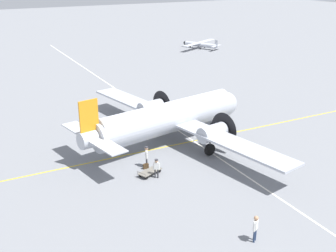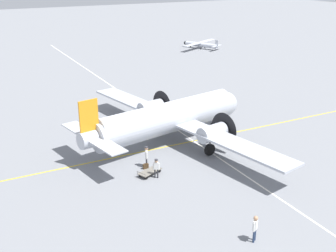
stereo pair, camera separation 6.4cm
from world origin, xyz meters
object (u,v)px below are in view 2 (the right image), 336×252
crew_foreground (255,226)px  airliner_main (172,117)px  ramp_agent (146,154)px  light_aircraft_distant (200,44)px  baggage_cart (150,172)px  passenger_boarding (156,166)px  suitcase_near_door (146,166)px

crew_foreground → airliner_main: bearing=46.7°
airliner_main → ramp_agent: airliner_main is taller
light_aircraft_distant → ramp_agent: bearing=116.8°
baggage_cart → light_aircraft_distant: (33.65, 46.63, 0.59)m
passenger_boarding → baggage_cart: (-0.24, 0.76, -0.76)m
passenger_boarding → baggage_cart: size_ratio=0.72×
crew_foreground → baggage_cart: 11.38m
crew_foreground → light_aircraft_distant: light_aircraft_distant is taller
light_aircraft_distant → crew_foreground: bearing=124.4°
crew_foreground → light_aircraft_distant: 65.93m
suitcase_near_door → ramp_agent: bearing=51.5°
airliner_main → ramp_agent: size_ratio=14.33×
airliner_main → suitcase_near_door: airliner_main is taller
suitcase_near_door → light_aircraft_distant: 56.48m
ramp_agent → suitcase_near_door: 1.02m
passenger_boarding → light_aircraft_distant: light_aircraft_distant is taller
passenger_boarding → suitcase_near_door: 2.07m
crew_foreground → ramp_agent: size_ratio=0.97×
airliner_main → crew_foreground: (-2.95, -16.52, -1.46)m
suitcase_near_door → airliner_main: bearing=41.6°
airliner_main → suitcase_near_door: 6.75m
crew_foreground → baggage_cart: bearing=66.7°
crew_foreground → passenger_boarding: (-1.70, 10.42, -0.08)m
crew_foreground → suitcase_near_door: 12.48m
crew_foreground → suitcase_near_door: size_ratio=3.73×
suitcase_near_door → baggage_cart: size_ratio=0.21×
ramp_agent → baggage_cart: ramp_agent is taller
suitcase_near_door → baggage_cart: baggage_cart is taller
airliner_main → passenger_boarding: (-4.65, -6.11, -1.55)m
ramp_agent → crew_foreground: bearing=-151.3°
baggage_cart → light_aircraft_distant: 57.50m
suitcase_near_door → light_aircraft_distant: (33.48, 45.48, 0.63)m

